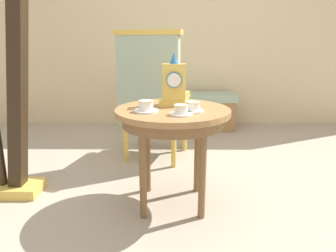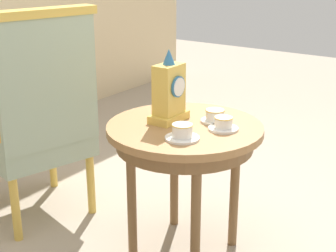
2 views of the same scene
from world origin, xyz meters
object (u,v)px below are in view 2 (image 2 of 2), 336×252
(teacup_right, at_px, (223,124))
(armchair, at_px, (38,115))
(teacup_left, at_px, (182,133))
(teacup_center, at_px, (215,116))
(mantel_clock, at_px, (169,93))
(side_table, at_px, (185,141))

(teacup_right, bearing_deg, armchair, 102.54)
(teacup_left, xyz_separation_m, teacup_center, (0.27, 0.00, -0.00))
(teacup_left, relative_size, teacup_right, 1.10)
(teacup_right, height_order, mantel_clock, mantel_clock)
(side_table, xyz_separation_m, teacup_right, (0.05, -0.17, 0.10))
(teacup_right, xyz_separation_m, mantel_clock, (-0.04, 0.27, 0.11))
(teacup_right, relative_size, mantel_clock, 0.40)
(side_table, xyz_separation_m, teacup_center, (0.12, -0.09, 0.10))
(teacup_left, distance_m, teacup_center, 0.27)
(teacup_right, bearing_deg, side_table, 104.72)
(teacup_left, height_order, teacup_right, teacup_left)
(armchair, bearing_deg, teacup_right, -77.46)
(teacup_left, distance_m, mantel_clock, 0.27)
(teacup_left, distance_m, armchair, 0.89)
(side_table, height_order, mantel_clock, mantel_clock)
(side_table, distance_m, armchair, 0.81)
(mantel_clock, xyz_separation_m, armchair, (-0.18, 0.70, -0.19))
(mantel_clock, bearing_deg, teacup_right, -81.90)
(teacup_left, bearing_deg, teacup_center, 0.45)
(teacup_left, bearing_deg, mantel_clock, 47.91)
(teacup_center, height_order, armchair, armchair)
(side_table, distance_m, teacup_center, 0.18)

